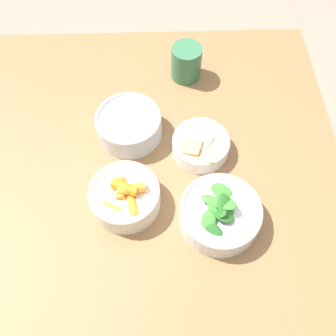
{
  "coord_description": "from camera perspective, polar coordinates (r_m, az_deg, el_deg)",
  "views": [
    {
      "loc": [
        -0.44,
        -0.04,
        1.52
      ],
      "look_at": [
        -0.0,
        -0.05,
        0.78
      ],
      "focal_mm": 40.0,
      "sensor_mm": 36.0,
      "label": 1
    }
  ],
  "objects": [
    {
      "name": "cup",
      "position": [
        1.05,
        2.79,
        15.76
      ],
      "size": [
        0.08,
        0.08,
        0.09
      ],
      "color": "#336B47",
      "rests_on": "dining_table"
    },
    {
      "name": "bowl_greens",
      "position": [
        0.81,
        7.88,
        -6.87
      ],
      "size": [
        0.18,
        0.17,
        0.1
      ],
      "color": "silver",
      "rests_on": "dining_table"
    },
    {
      "name": "bowl_cookies",
      "position": [
        0.9,
        4.99,
        3.52
      ],
      "size": [
        0.14,
        0.14,
        0.05
      ],
      "color": "white",
      "rests_on": "dining_table"
    },
    {
      "name": "bowl_beans_hotdog",
      "position": [
        0.93,
        -5.94,
        6.45
      ],
      "size": [
        0.16,
        0.16,
        0.07
      ],
      "color": "silver",
      "rests_on": "dining_table"
    },
    {
      "name": "dining_table",
      "position": [
        1.0,
        -2.82,
        -4.3
      ],
      "size": [
        1.0,
        0.95,
        0.75
      ],
      "color": "olive",
      "rests_on": "ground_plane"
    },
    {
      "name": "bowl_carrots",
      "position": [
        0.83,
        -6.56,
        -4.27
      ],
      "size": [
        0.16,
        0.16,
        0.08
      ],
      "color": "silver",
      "rests_on": "dining_table"
    },
    {
      "name": "ground_plane",
      "position": [
        1.59,
        -1.82,
        -14.54
      ],
      "size": [
        10.0,
        10.0,
        0.0
      ],
      "primitive_type": "plane",
      "color": "gray"
    }
  ]
}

